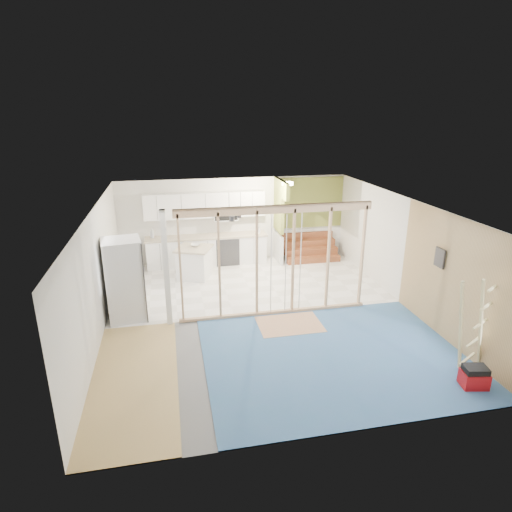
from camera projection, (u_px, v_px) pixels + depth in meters
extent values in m
cube|color=slate|center=(262.00, 315.00, 9.95)|extent=(7.00, 8.00, 0.01)
cube|color=white|center=(262.00, 205.00, 9.11)|extent=(7.00, 8.00, 0.01)
cube|color=white|center=(234.00, 220.00, 13.23)|extent=(7.00, 0.01, 2.60)
cube|color=white|center=(325.00, 360.00, 5.82)|extent=(7.00, 0.01, 2.60)
cube|color=white|center=(97.00, 274.00, 8.86)|extent=(0.01, 8.00, 2.60)
cube|color=white|center=(405.00, 253.00, 10.19)|extent=(0.01, 8.00, 2.60)
cube|color=white|center=(246.00, 283.00, 11.80)|extent=(7.00, 4.00, 0.02)
cube|color=#3E6398|center=(334.00, 356.00, 8.28)|extent=(5.00, 4.00, 0.02)
cube|color=tan|center=(134.00, 379.00, 7.56)|extent=(1.50, 4.00, 0.02)
cube|color=tan|center=(290.00, 324.00, 9.48)|extent=(1.40, 1.00, 0.01)
cube|color=tan|center=(276.00, 209.00, 9.20)|extent=(4.40, 0.09, 0.18)
cube|color=tan|center=(274.00, 312.00, 9.99)|extent=(4.40, 0.09, 0.06)
cube|color=silver|center=(166.00, 269.00, 9.12)|extent=(0.12, 0.14, 2.60)
cube|color=tan|center=(180.00, 268.00, 9.18)|extent=(0.04, 0.09, 2.40)
cube|color=tan|center=(219.00, 266.00, 9.34)|extent=(0.04, 0.09, 2.40)
cube|color=tan|center=(257.00, 263.00, 9.50)|extent=(0.04, 0.09, 2.40)
cube|color=tan|center=(293.00, 260.00, 9.66)|extent=(0.04, 0.09, 2.40)
cube|color=tan|center=(328.00, 258.00, 9.82)|extent=(0.04, 0.09, 2.40)
cube|color=tan|center=(362.00, 256.00, 9.98)|extent=(0.04, 0.09, 2.40)
cylinder|color=silver|center=(271.00, 266.00, 9.56)|extent=(0.02, 0.02, 2.35)
cylinder|color=silver|center=(300.00, 263.00, 9.74)|extent=(0.02, 0.02, 2.35)
cylinder|color=silver|center=(286.00, 264.00, 9.66)|extent=(0.02, 0.02, 2.35)
cube|color=white|center=(207.00, 251.00, 13.06)|extent=(3.60, 0.60, 0.88)
cube|color=#BEAD95|center=(207.00, 236.00, 12.91)|extent=(3.66, 0.64, 0.05)
cube|color=white|center=(126.00, 269.00, 11.60)|extent=(0.60, 1.60, 0.88)
cube|color=#BEAD95|center=(125.00, 253.00, 11.45)|extent=(0.64, 1.64, 0.05)
cube|color=white|center=(205.00, 205.00, 12.72)|extent=(3.60, 0.34, 0.75)
cube|color=white|center=(226.00, 214.00, 12.89)|extent=(0.72, 0.38, 0.36)
cube|color=black|center=(226.00, 216.00, 12.72)|extent=(0.68, 0.02, 0.30)
cube|color=olive|center=(279.00, 205.00, 12.90)|extent=(0.10, 0.90, 1.60)
cube|color=silver|center=(278.00, 248.00, 13.34)|extent=(0.10, 0.90, 0.90)
cube|color=olive|center=(285.00, 191.00, 12.08)|extent=(0.10, 0.50, 0.50)
cube|color=olive|center=(309.00, 203.00, 13.52)|extent=(2.20, 0.04, 1.60)
cube|color=silver|center=(308.00, 242.00, 13.94)|extent=(2.20, 0.04, 0.90)
cube|color=brown|center=(313.00, 260.00, 13.33)|extent=(1.70, 0.26, 0.20)
cube|color=brown|center=(311.00, 251.00, 13.50)|extent=(1.70, 0.26, 0.20)
cube|color=brown|center=(309.00, 243.00, 13.68)|extent=(1.70, 0.26, 0.20)
cube|color=brown|center=(306.00, 235.00, 13.86)|extent=(1.70, 0.26, 0.20)
torus|color=black|center=(235.00, 212.00, 10.99)|extent=(0.52, 0.52, 0.02)
cylinder|color=black|center=(229.00, 202.00, 10.88)|extent=(0.01, 0.01, 0.50)
cylinder|color=black|center=(241.00, 202.00, 10.94)|extent=(0.01, 0.01, 0.50)
cylinder|color=#333337|center=(232.00, 218.00, 10.92)|extent=(0.14, 0.14, 0.14)
cylinder|color=#333337|center=(239.00, 215.00, 11.15)|extent=(0.12, 0.12, 0.12)
cube|color=tan|center=(458.00, 284.00, 8.34)|extent=(0.02, 4.00, 2.60)
cube|color=#333337|center=(440.00, 258.00, 8.77)|extent=(0.04, 0.30, 0.40)
cylinder|color=#FFEABF|center=(288.00, 184.00, 12.17)|extent=(0.32, 0.32, 0.08)
cube|color=silver|center=(125.00, 280.00, 9.51)|extent=(0.92, 0.89, 1.88)
cube|color=#333337|center=(143.00, 279.00, 9.59)|extent=(0.13, 0.75, 1.84)
cube|color=white|center=(195.00, 264.00, 12.06)|extent=(1.06, 1.06, 0.83)
cube|color=#BEAD95|center=(194.00, 248.00, 11.91)|extent=(1.19, 1.19, 0.05)
imported|color=silver|center=(196.00, 245.00, 12.01)|extent=(0.31, 0.31, 0.07)
imported|color=#A2A8B4|center=(152.00, 233.00, 12.62)|extent=(0.13, 0.13, 0.30)
imported|color=silver|center=(259.00, 230.00, 13.14)|extent=(0.11, 0.11, 0.20)
cube|color=maroon|center=(474.00, 380.00, 7.31)|extent=(0.48, 0.39, 0.30)
cube|color=black|center=(476.00, 369.00, 7.25)|extent=(0.43, 0.34, 0.11)
cube|color=#DFD088|center=(461.00, 327.00, 7.48)|extent=(0.42, 0.20, 1.82)
cube|color=#DFD088|center=(481.00, 325.00, 7.55)|extent=(0.42, 0.20, 1.82)
cube|color=#DFD088|center=(467.00, 359.00, 7.74)|extent=(0.42, 0.20, 0.12)
cube|color=#DFD088|center=(474.00, 341.00, 7.64)|extent=(0.42, 0.20, 0.12)
cube|color=#DFD088|center=(481.00, 323.00, 7.54)|extent=(0.42, 0.20, 0.12)
cube|color=#DFD088|center=(488.00, 305.00, 7.44)|extent=(0.42, 0.20, 0.12)
cube|color=#DFD088|center=(495.00, 286.00, 7.34)|extent=(0.42, 0.20, 0.12)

